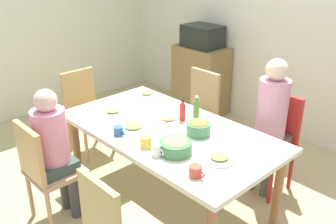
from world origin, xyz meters
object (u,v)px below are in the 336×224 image
bottle_0 (182,111)px  cup_2 (146,142)px  cup_3 (157,150)px  microwave (202,36)px  bottle_1 (196,110)px  chair_1 (198,107)px  cup_0 (196,171)px  chair_0 (85,107)px  plate_2 (133,127)px  cup_1 (119,131)px  person_2 (54,146)px  plate_3 (113,112)px  plate_0 (147,94)px  person_3 (270,117)px  plate_4 (169,119)px  plate_1 (219,158)px  side_cabinet (201,80)px  chair_3 (273,137)px  dining_table (168,137)px  chair_2 (45,168)px  bowl_1 (199,127)px  bowl_0 (176,146)px

bottle_0 → cup_2: bearing=-74.9°
cup_3 → microwave: microwave is taller
bottle_1 → microwave: size_ratio=0.48×
chair_1 → cup_0: chair_1 is taller
bottle_1 → microwave: 1.92m
chair_1 → bottle_0: bottle_0 is taller
cup_0 → bottle_1: size_ratio=0.53×
chair_0 → cup_2: (1.42, -0.33, 0.25)m
plate_2 → microwave: 2.19m
bottle_1 → cup_3: bearing=-72.3°
cup_1 → bottle_1: 0.69m
person_2 → cup_3: bearing=31.0°
chair_1 → cup_3: (0.73, -1.24, 0.26)m
chair_1 → plate_3: 1.06m
plate_0 → cup_3: (0.95, -0.71, 0.03)m
person_3 → plate_3: 1.39m
cup_0 → bottle_1: bearing=132.7°
person_3 → plate_4: person_3 is taller
plate_1 → microwave: (-1.78, 1.80, 0.30)m
chair_1 → microwave: bearing=130.4°
chair_1 → cup_2: bearing=-64.5°
cup_2 → plate_4: bearing=116.3°
plate_4 → side_cabinet: (-1.07, 1.61, -0.29)m
chair_3 → plate_3: chair_3 is taller
chair_0 → cup_0: 1.99m
plate_1 → plate_2: size_ratio=0.93×
plate_4 → bottle_1: bearing=44.7°
dining_table → person_3: size_ratio=1.48×
chair_2 → bottle_0: size_ratio=4.70×
bowl_1 → dining_table: bearing=-155.3°
plate_4 → cup_3: (0.37, -0.46, 0.03)m
chair_0 → cup_3: bearing=-12.6°
dining_table → bowl_1: bowl_1 is taller
plate_3 → cup_3: bearing=-13.8°
plate_3 → side_cabinet: bearing=108.3°
dining_table → cup_3: (0.26, -0.35, 0.12)m
chair_2 → person_2: (-0.00, 0.09, 0.16)m
chair_1 → plate_0: size_ratio=4.42×
bowl_0 → cup_2: bearing=-155.2°
chair_1 → plate_1: bearing=-41.8°
cup_0 → cup_3: 0.37m
chair_2 → plate_2: 0.76m
cup_2 → cup_3: (0.15, -0.02, 0.00)m
cup_1 → cup_0: bearing=1.1°
cup_1 → side_cabinet: side_cabinet is taller
person_3 → plate_0: person_3 is taller
chair_0 → plate_4: chair_0 is taller
chair_1 → plate_3: size_ratio=4.38×
chair_1 → chair_2: bearing=-90.0°
chair_0 → microwave: bearing=85.6°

